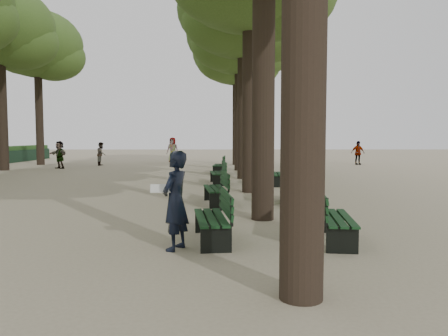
{
  "coord_description": "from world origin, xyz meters",
  "views": [
    {
      "loc": [
        0.57,
        -7.06,
        1.92
      ],
      "look_at": [
        0.6,
        3.0,
        1.2
      ],
      "focal_mm": 35.0,
      "sensor_mm": 36.0,
      "label": 1
    }
  ],
  "objects": [
    {
      "name": "ground",
      "position": [
        0.0,
        0.0,
        0.0
      ],
      "size": [
        120.0,
        120.0,
        0.0
      ],
      "primitive_type": "plane",
      "color": "tan",
      "rests_on": "ground"
    },
    {
      "name": "bench_right_2",
      "position": [
        2.63,
        10.25,
        0.27
      ],
      "size": [
        0.68,
        1.83,
        0.92
      ],
      "color": "black",
      "rests_on": "ground"
    },
    {
      "name": "pedestrian_a",
      "position": [
        -7.6,
        22.27,
        0.78
      ],
      "size": [
        0.36,
        0.78,
        1.56
      ],
      "primitive_type": "imported",
      "rotation": [
        0.0,
        0.0,
        1.64
      ],
      "color": "#262628",
      "rests_on": "ground"
    },
    {
      "name": "tree_central_5",
      "position": [
        1.5,
        23.0,
        7.65
      ],
      "size": [
        6.0,
        6.0,
        9.95
      ],
      "color": "#33261C",
      "rests_on": "ground"
    },
    {
      "name": "bench_right_0",
      "position": [
        2.63,
        0.77,
        0.27
      ],
      "size": [
        0.78,
        1.86,
        0.92
      ],
      "color": "black",
      "rests_on": "ground"
    },
    {
      "name": "pedestrian_b",
      "position": [
        2.6,
        24.43,
        0.82
      ],
      "size": [
        0.53,
        1.1,
        1.63
      ],
      "primitive_type": "imported",
      "rotation": [
        0.0,
        0.0,
        1.78
      ],
      "color": "#262628",
      "rests_on": "ground"
    },
    {
      "name": "man_with_map",
      "position": [
        -0.23,
        0.26,
        0.84
      ],
      "size": [
        0.72,
        0.75,
        1.69
      ],
      "color": "black",
      "rests_on": "ground"
    },
    {
      "name": "pedestrian_e",
      "position": [
        -9.34,
        19.41,
        0.84
      ],
      "size": [
        1.44,
        1.2,
        1.68
      ],
      "primitive_type": "imported",
      "rotation": [
        0.0,
        0.0,
        5.64
      ],
      "color": "#262628",
      "rests_on": "ground"
    },
    {
      "name": "bench_right_1",
      "position": [
        2.63,
        5.38,
        0.27
      ],
      "size": [
        0.64,
        1.82,
        0.92
      ],
      "color": "black",
      "rests_on": "ground"
    },
    {
      "name": "tree_central_4",
      "position": [
        1.5,
        18.0,
        7.65
      ],
      "size": [
        6.0,
        6.0,
        9.95
      ],
      "color": "#33261C",
      "rests_on": "ground"
    },
    {
      "name": "bench_left_2",
      "position": [
        0.37,
        10.7,
        0.27
      ],
      "size": [
        0.73,
        1.84,
        0.92
      ],
      "color": "black",
      "rests_on": "ground"
    },
    {
      "name": "pedestrian_c",
      "position": [
        9.89,
        23.0,
        0.82
      ],
      "size": [
        1.0,
        0.47,
        1.64
      ],
      "primitive_type": "imported",
      "rotation": [
        0.0,
        0.0,
        0.15
      ],
      "color": "#262628",
      "rests_on": "ground"
    },
    {
      "name": "bench_left_1",
      "position": [
        0.37,
        5.29,
        0.27
      ],
      "size": [
        0.8,
        1.86,
        0.92
      ],
      "color": "black",
      "rests_on": "ground"
    },
    {
      "name": "tree_central_3",
      "position": [
        1.5,
        13.0,
        7.65
      ],
      "size": [
        6.0,
        6.0,
        9.95
      ],
      "color": "#33261C",
      "rests_on": "ground"
    },
    {
      "name": "bench_left_0",
      "position": [
        0.37,
        0.82,
        0.27
      ],
      "size": [
        0.78,
        1.85,
        0.92
      ],
      "color": "black",
      "rests_on": "ground"
    },
    {
      "name": "bench_right_3",
      "position": [
        2.63,
        15.24,
        0.27
      ],
      "size": [
        0.57,
        1.8,
        0.92
      ],
      "color": "black",
      "rests_on": "ground"
    },
    {
      "name": "pedestrian_d",
      "position": [
        -3.28,
        26.34,
        0.94
      ],
      "size": [
        0.99,
        0.6,
        1.88
      ],
      "primitive_type": "imported",
      "rotation": [
        0.0,
        0.0,
        6.02
      ],
      "color": "#262628",
      "rests_on": "ground"
    },
    {
      "name": "bench_left_3",
      "position": [
        0.37,
        15.64,
        0.27
      ],
      "size": [
        0.68,
        1.83,
        0.92
      ],
      "color": "black",
      "rests_on": "ground"
    },
    {
      "name": "tree_far_5",
      "position": [
        -12.0,
        23.0,
        8.14
      ],
      "size": [
        6.0,
        6.0,
        10.45
      ],
      "color": "#33261C",
      "rests_on": "ground"
    }
  ]
}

